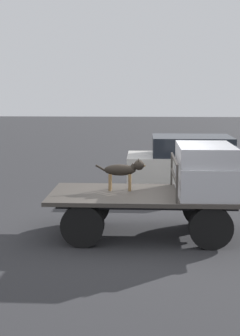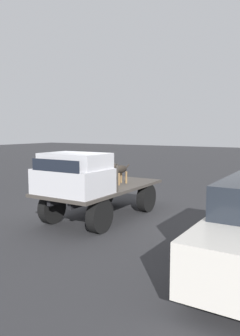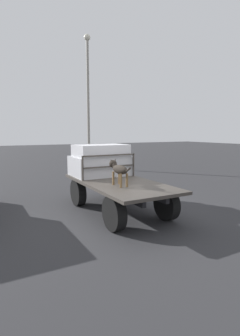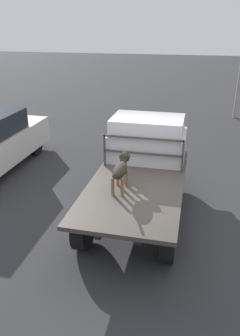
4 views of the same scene
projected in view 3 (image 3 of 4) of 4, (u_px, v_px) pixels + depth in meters
The scene contains 6 objects.
ground_plane at pixel (118, 212), 7.48m from camera, with size 80.00×80.00×0.00m, color #2D2D30.
flatbed_truck at pixel (118, 190), 7.40m from camera, with size 3.89×1.85×0.88m.
truck_cab at pixel (100, 161), 8.37m from camera, with size 1.27×1.73×0.99m.
truck_headboard at pixel (109, 163), 7.78m from camera, with size 0.04×1.73×0.72m.
dog at pixel (118, 169), 6.80m from camera, with size 1.05×0.24×0.67m.
light_pole_near at pixel (88, 91), 15.81m from camera, with size 0.39×0.39×7.97m.
Camera 3 is at (-6.37, 3.45, 2.27)m, focal length 28.00 mm.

